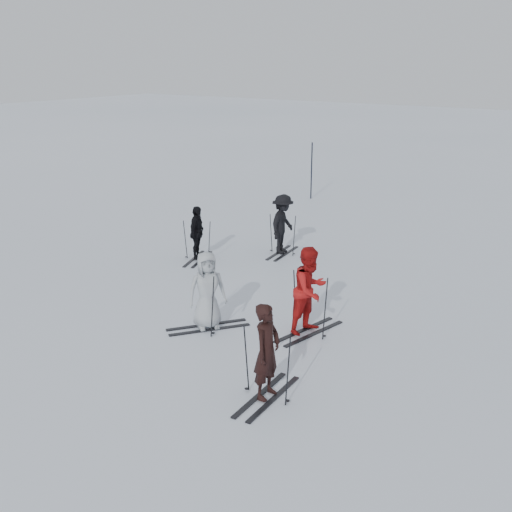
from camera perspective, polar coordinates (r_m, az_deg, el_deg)
The scene contains 12 objects.
ground at distance 14.91m, azimuth -2.19°, elevation -4.62°, with size 120.00×120.00×0.00m, color silver.
skier_near_dark at distance 10.85m, azimuth 0.98°, elevation -8.59°, with size 0.61×0.40×1.68m, color black.
skier_red at distance 13.33m, azimuth 4.83°, elevation -3.15°, with size 0.90×0.70×1.85m, color #AE1413.
skier_grey at distance 13.57m, azimuth -4.37°, elevation -3.16°, with size 0.82×0.53×1.67m, color #AEB4B8.
skier_uphill_left at distance 18.19m, azimuth -5.26°, elevation 1.98°, with size 0.89×0.37×1.53m, color black.
skier_uphill_far at distance 18.66m, azimuth 2.39°, elevation 2.77°, with size 1.12×0.64×1.74m, color black.
skis_near_dark at distance 10.94m, azimuth 0.97°, elevation -9.47°, with size 0.95×1.80×1.31m, color black, non-canonical shape.
skis_red at distance 13.42m, azimuth 4.80°, elevation -4.14°, with size 0.98×1.86×1.35m, color black, non-canonical shape.
skis_grey at distance 13.63m, azimuth -4.35°, elevation -3.83°, with size 0.97×1.83×1.33m, color black, non-canonical shape.
skis_uphill_left at distance 18.24m, azimuth -5.25°, elevation 1.45°, with size 0.85×1.61×1.18m, color black, non-canonical shape.
skis_uphill_far at distance 18.73m, azimuth 2.38°, elevation 1.99°, with size 0.88×1.66×1.21m, color black, non-canonical shape.
piste_marker at distance 26.02m, azimuth 4.96°, elevation 7.55°, with size 0.05×0.05×2.27m, color black.
Camera 1 is at (8.29, -11.04, 5.63)m, focal length 45.00 mm.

